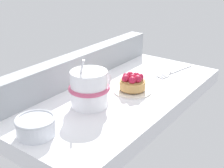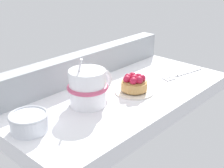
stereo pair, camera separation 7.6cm
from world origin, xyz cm
name	(u,v)px [view 1 (the left image)]	position (x,y,z in cm)	size (l,w,h in cm)	color
ground_plane	(117,98)	(0.00, 0.00, -2.05)	(64.18, 32.11, 4.11)	white
window_rail_back	(78,67)	(0.00, 13.68, 3.89)	(62.89, 4.76, 7.77)	#9EA3A8
dessert_plate	(132,90)	(2.32, -3.15, 0.40)	(10.06, 10.06, 0.85)	silver
raspberry_tart	(132,82)	(2.31, -3.14, 2.69)	(6.79, 6.79, 4.13)	tan
coffee_mug	(90,88)	(-10.41, 0.56, 4.41)	(13.05, 9.76, 12.03)	white
dessert_fork	(175,71)	(22.10, -5.90, 0.30)	(15.82, 4.78, 0.60)	#B7B7BC
sugar_bowl	(36,126)	(-26.85, 0.78, 2.03)	(8.11, 8.11, 3.80)	silver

